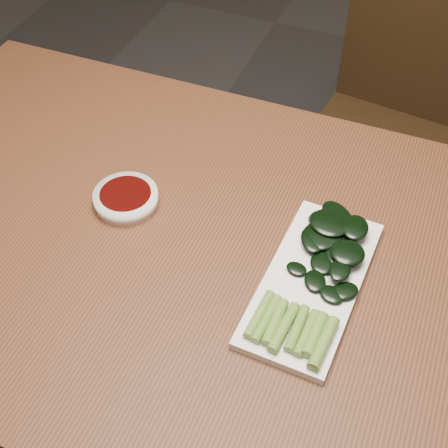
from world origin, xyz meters
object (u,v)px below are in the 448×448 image
serving_plate (312,282)px  gai_lan (322,264)px  sauce_bowl (126,198)px  table (227,279)px  chair_far (398,124)px

serving_plate → gai_lan: (0.01, 0.02, 0.02)m
sauce_bowl → table: bearing=-9.7°
chair_far → gai_lan: bearing=-83.9°
chair_far → serving_plate: (-0.02, -0.80, 0.27)m
chair_far → sauce_bowl: 0.88m
sauce_bowl → gai_lan: gai_lan is taller
sauce_bowl → gai_lan: (0.35, -0.02, 0.01)m
serving_plate → chair_far: bearing=88.2°
table → chair_far: 0.82m
table → chair_far: (0.17, 0.78, -0.19)m
table → sauce_bowl: bearing=170.3°
serving_plate → gai_lan: 0.03m
sauce_bowl → serving_plate: bearing=-8.1°
table → gai_lan: gai_lan is taller
sauce_bowl → gai_lan: size_ratio=0.35×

